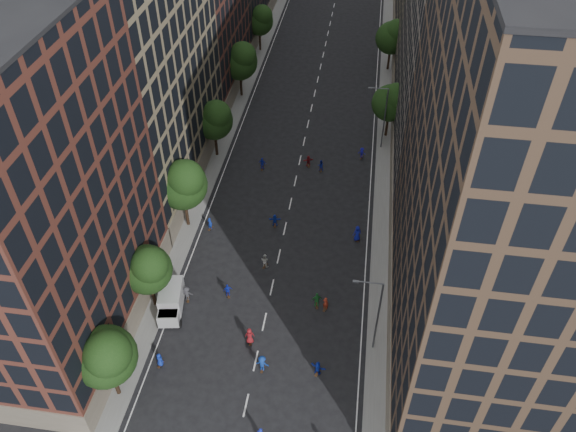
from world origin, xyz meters
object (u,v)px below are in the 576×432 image
(streetlamp_far, at_px, (383,115))
(cargo_van, at_px, (171,301))
(streetlamp_near, at_px, (376,313))
(skater_0, at_px, (160,360))

(streetlamp_far, relative_size, cargo_van, 1.77)
(streetlamp_far, bearing_deg, cargo_van, -122.12)
(streetlamp_near, xyz_separation_m, streetlamp_far, (0.00, 33.00, 0.00))
(streetlamp_near, xyz_separation_m, cargo_van, (-19.69, 1.65, -3.82))
(streetlamp_far, distance_m, cargo_van, 37.22)
(skater_0, bearing_deg, streetlamp_far, -97.31)
(streetlamp_far, xyz_separation_m, cargo_van, (-19.69, -31.35, -3.82))
(streetlamp_near, bearing_deg, cargo_van, 175.22)
(streetlamp_near, bearing_deg, skater_0, -166.07)
(streetlamp_far, height_order, skater_0, streetlamp_far)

